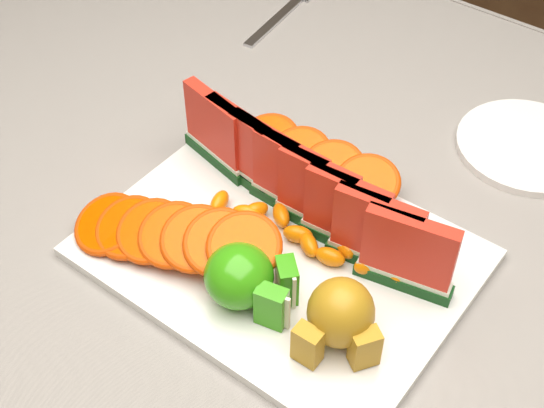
# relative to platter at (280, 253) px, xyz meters

# --- Properties ---
(table) EXTENTS (1.40, 0.90, 0.75)m
(table) POSITION_rel_platter_xyz_m (-0.03, 0.09, -0.11)
(table) COLOR #553C1C
(table) RESTS_ON ground
(tablecloth) EXTENTS (1.53, 1.03, 0.20)m
(tablecloth) POSITION_rel_platter_xyz_m (-0.03, 0.09, -0.05)
(tablecloth) COLOR slate
(tablecloth) RESTS_ON table
(platter) EXTENTS (0.40, 0.30, 0.01)m
(platter) POSITION_rel_platter_xyz_m (0.00, 0.00, 0.00)
(platter) COLOR silver
(platter) RESTS_ON tablecloth
(apple_cluster) EXTENTS (0.11, 0.09, 0.07)m
(apple_cluster) POSITION_rel_platter_xyz_m (0.01, -0.07, 0.04)
(apple_cluster) COLOR #1C8D0E
(apple_cluster) RESTS_ON platter
(pear_cluster) EXTENTS (0.09, 0.09, 0.07)m
(pear_cluster) POSITION_rel_platter_xyz_m (0.12, -0.06, 0.04)
(pear_cluster) COLOR #B77812
(pear_cluster) RESTS_ON platter
(side_plate) EXTENTS (0.19, 0.19, 0.01)m
(side_plate) POSITION_rel_platter_xyz_m (0.14, 0.33, -0.00)
(side_plate) COLOR silver
(side_plate) RESTS_ON tablecloth
(fork) EXTENTS (0.03, 0.20, 0.00)m
(fork) POSITION_rel_platter_xyz_m (-0.29, 0.39, -0.00)
(fork) COLOR silver
(fork) RESTS_ON tablecloth
(watermelon_row) EXTENTS (0.39, 0.07, 0.10)m
(watermelon_row) POSITION_rel_platter_xyz_m (-0.01, 0.05, 0.05)
(watermelon_row) COLOR #0F340E
(watermelon_row) RESTS_ON platter
(orange_fan_front) EXTENTS (0.26, 0.15, 0.06)m
(orange_fan_front) POSITION_rel_platter_xyz_m (-0.09, -0.07, 0.04)
(orange_fan_front) COLOR #C74800
(orange_fan_front) RESTS_ON platter
(orange_fan_back) EXTENTS (0.23, 0.09, 0.04)m
(orange_fan_back) POSITION_rel_platter_xyz_m (-0.04, 0.13, 0.02)
(orange_fan_back) COLOR #C74800
(orange_fan_back) RESTS_ON platter
(tangerine_segments) EXTENTS (0.24, 0.07, 0.02)m
(tangerine_segments) POSITION_rel_platter_xyz_m (0.01, 0.02, 0.02)
(tangerine_segments) COLOR #FF5A06
(tangerine_segments) RESTS_ON platter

